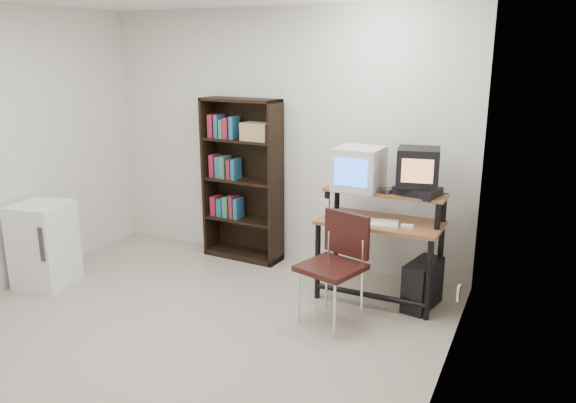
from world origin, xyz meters
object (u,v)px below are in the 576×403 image
at_px(pc_tower, 423,284).
at_px(bookshelf, 243,178).
at_px(computer_desk, 381,227).
at_px(mini_fridge, 44,245).
at_px(crt_monitor, 359,168).
at_px(school_chair, 337,256).
at_px(crt_tv, 418,167).

bearing_deg(pc_tower, bookshelf, 179.90).
height_order(computer_desk, mini_fridge, computer_desk).
bearing_deg(computer_desk, crt_monitor, 160.09).
height_order(computer_desk, school_chair, computer_desk).
height_order(crt_tv, school_chair, crt_tv).
height_order(computer_desk, pc_tower, computer_desk).
xyz_separation_m(crt_tv, pc_tower, (0.13, -0.14, -1.00)).
bearing_deg(computer_desk, pc_tower, -2.94).
xyz_separation_m(crt_monitor, crt_tv, (0.52, 0.02, 0.05)).
xyz_separation_m(crt_monitor, school_chair, (0.05, -0.66, -0.60)).
bearing_deg(bookshelf, school_chair, -31.10).
distance_m(crt_tv, pc_tower, 1.02).
xyz_separation_m(crt_monitor, pc_tower, (0.65, -0.12, -0.95)).
distance_m(pc_tower, bookshelf, 2.18).
bearing_deg(school_chair, mini_fridge, -153.32).
xyz_separation_m(computer_desk, school_chair, (-0.20, -0.57, -0.11)).
relative_size(crt_tv, bookshelf, 0.24).
distance_m(crt_monitor, crt_tv, 0.52).
bearing_deg(mini_fridge, computer_desk, 10.69).
bearing_deg(pc_tower, crt_monitor, -178.11).
relative_size(computer_desk, mini_fridge, 1.35).
bearing_deg(computer_desk, crt_tv, 23.12).
bearing_deg(school_chair, crt_tv, 72.20).
bearing_deg(crt_tv, bookshelf, 160.54).
xyz_separation_m(computer_desk, bookshelf, (-1.62, 0.42, 0.21)).
relative_size(crt_tv, pc_tower, 0.89).
relative_size(crt_monitor, bookshelf, 0.25).
bearing_deg(crt_tv, crt_monitor, 171.78).
relative_size(computer_desk, crt_monitor, 2.55).
distance_m(computer_desk, crt_tv, 0.62).
height_order(school_chair, bookshelf, bookshelf).
distance_m(school_chair, mini_fridge, 2.82).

